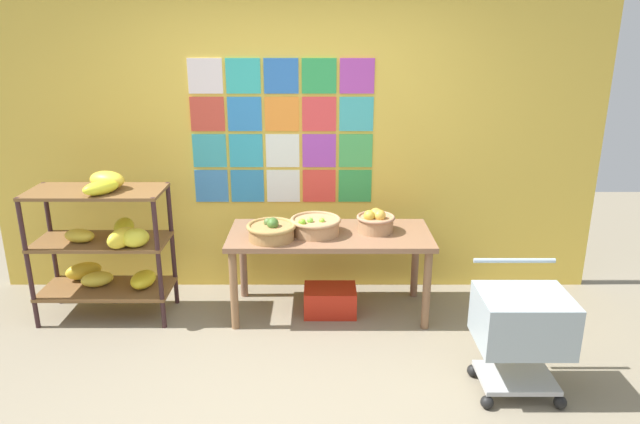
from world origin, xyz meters
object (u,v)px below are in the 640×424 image
at_px(fruit_basket_centre, 269,230).
at_px(display_table, 328,242).
at_px(produce_crate_under_table, 328,300).
at_px(shopping_cart, 520,324).
at_px(fruit_basket_right, 373,221).
at_px(fruit_basket_back_right, 313,225).
at_px(banana_shelf_unit, 105,241).

bearing_deg(fruit_basket_centre, display_table, 17.86).
xyz_separation_m(produce_crate_under_table, shopping_cart, (1.15, -1.05, 0.36)).
bearing_deg(shopping_cart, produce_crate_under_table, 123.35).
height_order(fruit_basket_right, fruit_basket_centre, fruit_basket_right).
relative_size(display_table, fruit_basket_back_right, 4.00).
height_order(fruit_basket_back_right, shopping_cart, fruit_basket_back_right).
distance_m(banana_shelf_unit, display_table, 1.71).
height_order(banana_shelf_unit, produce_crate_under_table, banana_shelf_unit).
bearing_deg(banana_shelf_unit, produce_crate_under_table, 1.21).
height_order(fruit_basket_right, produce_crate_under_table, fruit_basket_right).
relative_size(banana_shelf_unit, fruit_basket_centre, 3.13).
relative_size(display_table, fruit_basket_right, 5.24).
distance_m(banana_shelf_unit, fruit_basket_right, 2.06).
distance_m(display_table, fruit_basket_right, 0.39).
distance_m(banana_shelf_unit, shopping_cart, 3.03).
height_order(produce_crate_under_table, shopping_cart, shopping_cart).
relative_size(fruit_basket_right, produce_crate_under_table, 0.72).
height_order(fruit_basket_centre, fruit_basket_back_right, fruit_basket_centre).
bearing_deg(fruit_basket_back_right, fruit_basket_centre, -160.32).
relative_size(display_table, shopping_cart, 1.95).
distance_m(fruit_basket_back_right, shopping_cart, 1.67).
bearing_deg(produce_crate_under_table, display_table, 95.90).
xyz_separation_m(fruit_basket_centre, shopping_cart, (1.59, -0.94, -0.27)).
height_order(fruit_basket_back_right, produce_crate_under_table, fruit_basket_back_right).
xyz_separation_m(display_table, fruit_basket_back_right, (-0.11, -0.02, 0.15)).
relative_size(fruit_basket_centre, shopping_cart, 0.46).
height_order(display_table, produce_crate_under_table, display_table).
bearing_deg(fruit_basket_back_right, display_table, 12.24).
bearing_deg(banana_shelf_unit, shopping_cart, -19.53).
xyz_separation_m(fruit_basket_back_right, shopping_cart, (1.26, -1.06, -0.27)).
bearing_deg(produce_crate_under_table, shopping_cart, -42.46).
distance_m(display_table, fruit_basket_centre, 0.49).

